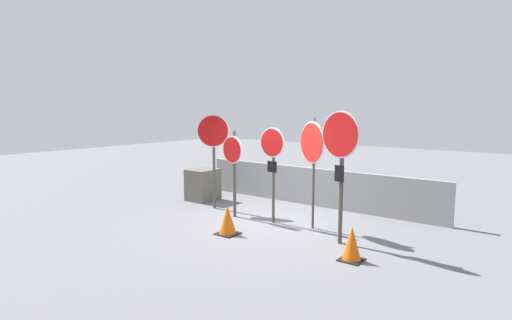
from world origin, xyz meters
name	(u,v)px	position (x,y,z in m)	size (l,w,h in m)	color
ground_plane	(267,223)	(0.00, 0.00, 0.00)	(40.00, 40.00, 0.00)	slate
fence_back	(313,187)	(0.00, 2.14, 0.51)	(6.98, 0.12, 1.02)	gray
stop_sign_0	(213,140)	(-1.88, 0.24, 1.81)	(0.72, 0.48, 2.47)	#474238
stop_sign_1	(233,160)	(-0.95, -0.08, 1.40)	(0.66, 0.17, 2.08)	#474238
stop_sign_2	(272,154)	(0.09, 0.07, 1.59)	(0.67, 0.14, 2.19)	#474238
stop_sign_3	(312,148)	(1.01, 0.21, 1.78)	(0.80, 0.45, 2.42)	#474238
stop_sign_4	(340,150)	(1.93, -0.34, 1.82)	(0.87, 0.27, 2.56)	#474238
traffic_cone_0	(228,220)	(-0.18, -1.18, 0.30)	(0.43, 0.43, 0.61)	black
traffic_cone_1	(352,244)	(2.49, -0.99, 0.30)	(0.39, 0.39, 0.61)	black
storage_crate	(203,185)	(-2.83, 0.78, 0.45)	(0.72, 0.80, 0.90)	#605B51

